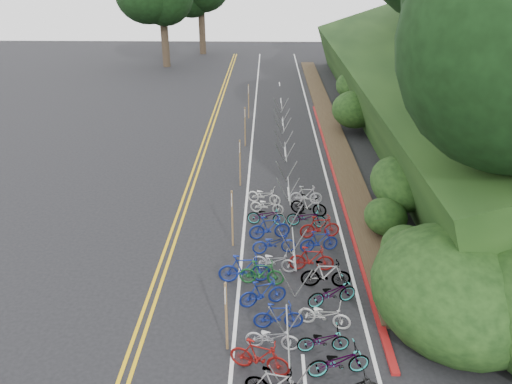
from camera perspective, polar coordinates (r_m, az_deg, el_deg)
ground at (r=16.77m, az=-5.92°, el=-14.99°), size 120.00×120.00×0.00m
road_markings at (r=25.23m, az=-1.83°, el=-0.07°), size 7.47×80.00×0.01m
red_curb at (r=27.17m, az=9.12°, el=1.63°), size 0.25×28.00×0.10m
embankment at (r=34.56m, az=20.15°, el=9.97°), size 14.30×48.14×9.11m
bike_rack_front at (r=14.96m, az=3.64°, el=-16.72°), size 1.11×2.62×1.11m
bike_racks_rest at (r=27.55m, az=3.40°, el=4.07°), size 1.14×23.00×1.17m
signpost_near at (r=15.04m, az=-3.43°, el=-13.55°), size 0.08×0.40×2.42m
signposts_rest at (r=28.30m, az=-1.52°, el=5.93°), size 0.08×18.40×2.50m
bike_front at (r=18.28m, az=-1.33°, el=-8.74°), size 0.65×1.94×1.15m
bike_valet at (r=18.61m, az=4.45°, el=-8.50°), size 3.53×13.57×1.09m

